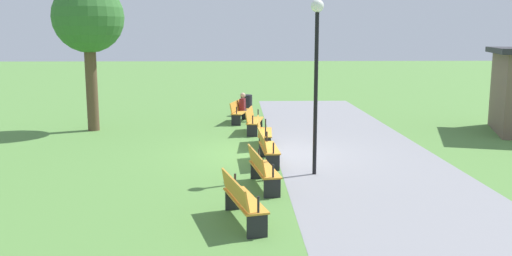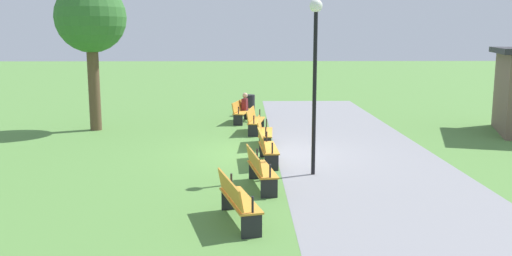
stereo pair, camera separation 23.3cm
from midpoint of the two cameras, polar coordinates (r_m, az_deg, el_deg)
ground_plane at (r=16.28m, az=0.86°, el=-2.77°), size 120.00×120.00×0.00m
path_paving at (r=16.62m, az=9.96°, el=-2.65°), size 26.65×4.78×0.01m
bench_0 at (r=22.14m, az=-2.06°, el=1.81°), size 1.83×0.90×0.89m
bench_1 at (r=19.78m, az=-0.65°, el=0.86°), size 1.82×0.74×0.89m
bench_2 at (r=17.39m, az=0.34°, el=-0.37°), size 1.79×0.56×0.89m
bench_3 at (r=14.99m, az=0.71°, el=-2.02°), size 1.79×0.56×0.89m
bench_4 at (r=12.60m, az=0.08°, el=-4.29°), size 1.82×0.74×0.89m
bench_5 at (r=10.29m, az=-2.22°, el=-7.55°), size 1.83×0.90×0.89m
person_seated at (r=22.37m, az=-1.51°, el=2.32°), size 0.42×0.58×1.20m
tree_0 at (r=20.99m, az=-17.66°, el=10.91°), size 2.59×2.59×5.50m
lamp_post at (r=13.58m, az=5.93°, el=7.60°), size 0.32×0.32×4.42m
trash_bin at (r=24.13m, az=-1.29°, el=2.45°), size 0.51×0.51×0.92m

